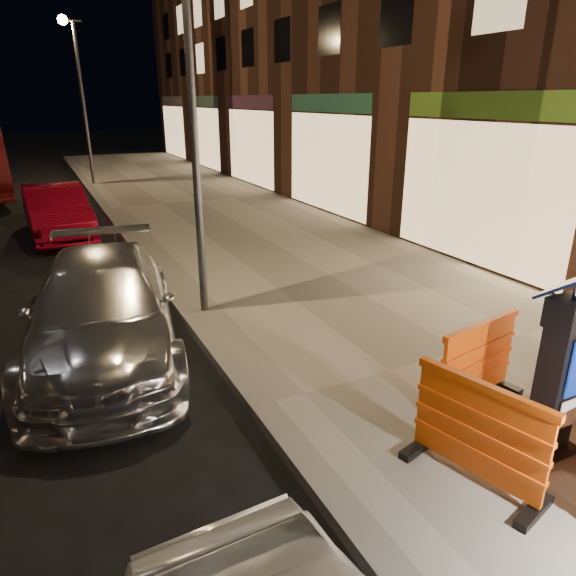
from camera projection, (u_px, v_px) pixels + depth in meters
name	position (u px, v px, depth m)	size (l,w,h in m)	color
ground_plane	(264.00, 416.00, 5.88)	(120.00, 120.00, 0.00)	black
sidewalk	(462.00, 356.00, 7.10)	(6.00, 60.00, 0.15)	gray
kerb	(264.00, 410.00, 5.86)	(0.30, 60.00, 0.15)	slate
parking_kiosk	(560.00, 370.00, 4.76)	(0.57, 0.57, 1.80)	black
barrier_back	(477.00, 363.00, 5.70)	(1.29, 0.53, 1.00)	#F3560D
barrier_kerbside	(478.00, 433.00, 4.51)	(1.29, 0.53, 1.00)	#F3560D
car_silver	(109.00, 354.00, 7.31)	(1.92, 4.72, 1.37)	silver
car_red	(61.00, 237.00, 13.52)	(1.41, 4.04, 1.33)	maroon
street_lamp_mid	(193.00, 118.00, 7.42)	(0.12, 0.12, 6.00)	#3F3F44
street_lamp_far	(84.00, 106.00, 20.05)	(0.12, 0.12, 6.00)	#3F3F44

